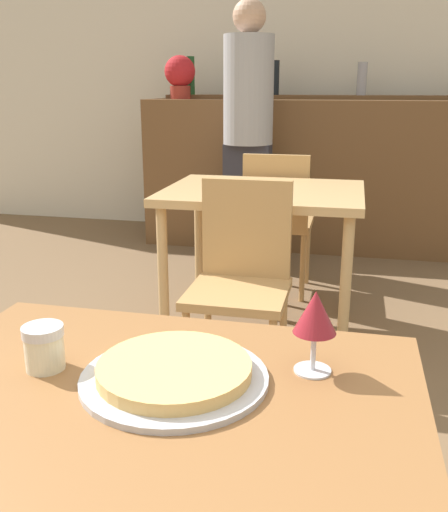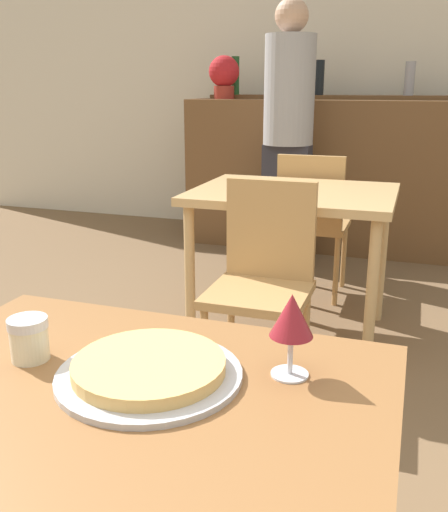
{
  "view_description": "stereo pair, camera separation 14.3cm",
  "coord_description": "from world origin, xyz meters",
  "px_view_note": "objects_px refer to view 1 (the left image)",
  "views": [
    {
      "loc": [
        0.32,
        -0.79,
        1.24
      ],
      "look_at": [
        0.01,
        0.55,
        0.83
      ],
      "focal_mm": 40.0,
      "sensor_mm": 36.0,
      "label": 1
    },
    {
      "loc": [
        0.46,
        -0.75,
        1.24
      ],
      "look_at": [
        0.01,
        0.55,
        0.83
      ],
      "focal_mm": 40.0,
      "sensor_mm": 36.0,
      "label": 2
    }
  ],
  "objects_px": {
    "wine_glass": "(315,315)",
    "potted_plant": "(180,75)",
    "pizza_tray": "(174,373)",
    "cheese_shaker": "(44,347)",
    "chair_far_side_back": "(277,215)",
    "chair_far_side_front": "(242,271)",
    "person_standing": "(248,126)"
  },
  "relations": [
    {
      "from": "wine_glass",
      "to": "potted_plant",
      "type": "bearing_deg",
      "value": 110.59
    },
    {
      "from": "pizza_tray",
      "to": "cheese_shaker",
      "type": "relative_size",
      "value": 3.97
    },
    {
      "from": "cheese_shaker",
      "to": "potted_plant",
      "type": "distance_m",
      "value": 3.74
    },
    {
      "from": "wine_glass",
      "to": "potted_plant",
      "type": "distance_m",
      "value": 3.77
    },
    {
      "from": "chair_far_side_back",
      "to": "chair_far_side_front",
      "type": "bearing_deg",
      "value": 90.0
    },
    {
      "from": "chair_far_side_front",
      "to": "cheese_shaker",
      "type": "xyz_separation_m",
      "value": [
        -0.12,
        -1.34,
        0.27
      ]
    },
    {
      "from": "pizza_tray",
      "to": "potted_plant",
      "type": "height_order",
      "value": "potted_plant"
    },
    {
      "from": "cheese_shaker",
      "to": "wine_glass",
      "type": "bearing_deg",
      "value": 11.43
    },
    {
      "from": "chair_far_side_back",
      "to": "pizza_tray",
      "type": "xyz_separation_m",
      "value": [
        0.13,
        -2.44,
        0.24
      ]
    },
    {
      "from": "chair_far_side_front",
      "to": "potted_plant",
      "type": "relative_size",
      "value": 2.66
    },
    {
      "from": "person_standing",
      "to": "chair_far_side_front",
      "type": "bearing_deg",
      "value": -80.24
    },
    {
      "from": "potted_plant",
      "to": "wine_glass",
      "type": "bearing_deg",
      "value": -69.41
    },
    {
      "from": "chair_far_side_front",
      "to": "pizza_tray",
      "type": "relative_size",
      "value": 2.56
    },
    {
      "from": "chair_far_side_back",
      "to": "potted_plant",
      "type": "bearing_deg",
      "value": -50.83
    },
    {
      "from": "wine_glass",
      "to": "potted_plant",
      "type": "height_order",
      "value": "potted_plant"
    },
    {
      "from": "chair_far_side_back",
      "to": "pizza_tray",
      "type": "relative_size",
      "value": 2.56
    },
    {
      "from": "cheese_shaker",
      "to": "chair_far_side_front",
      "type": "bearing_deg",
      "value": 84.99
    },
    {
      "from": "chair_far_side_front",
      "to": "cheese_shaker",
      "type": "bearing_deg",
      "value": -95.01
    },
    {
      "from": "person_standing",
      "to": "potted_plant",
      "type": "bearing_deg",
      "value": 140.51
    },
    {
      "from": "chair_far_side_back",
      "to": "wine_glass",
      "type": "xyz_separation_m",
      "value": [
        0.37,
        -2.35,
        0.34
      ]
    },
    {
      "from": "chair_far_side_back",
      "to": "pizza_tray",
      "type": "height_order",
      "value": "chair_far_side_back"
    },
    {
      "from": "person_standing",
      "to": "wine_glass",
      "type": "relative_size",
      "value": 11.25
    },
    {
      "from": "chair_far_side_back",
      "to": "wine_glass",
      "type": "height_order",
      "value": "wine_glass"
    },
    {
      "from": "pizza_tray",
      "to": "potted_plant",
      "type": "relative_size",
      "value": 1.04
    },
    {
      "from": "pizza_tray",
      "to": "cheese_shaker",
      "type": "bearing_deg",
      "value": -178.36
    },
    {
      "from": "chair_far_side_back",
      "to": "person_standing",
      "type": "relative_size",
      "value": 0.49
    },
    {
      "from": "cheese_shaker",
      "to": "person_standing",
      "type": "bearing_deg",
      "value": 93.38
    },
    {
      "from": "cheese_shaker",
      "to": "wine_glass",
      "type": "distance_m",
      "value": 0.51
    },
    {
      "from": "chair_far_side_front",
      "to": "chair_far_side_back",
      "type": "bearing_deg",
      "value": 90.0
    },
    {
      "from": "chair_far_side_front",
      "to": "pizza_tray",
      "type": "distance_m",
      "value": 1.36
    },
    {
      "from": "chair_far_side_back",
      "to": "cheese_shaker",
      "type": "xyz_separation_m",
      "value": [
        -0.12,
        -2.45,
        0.27
      ]
    },
    {
      "from": "chair_far_side_back",
      "to": "potted_plant",
      "type": "height_order",
      "value": "potted_plant"
    }
  ]
}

